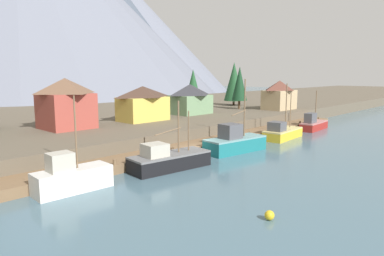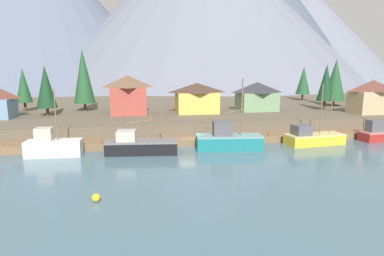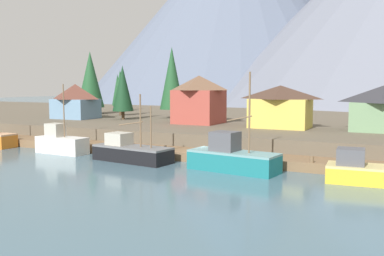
# 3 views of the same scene
# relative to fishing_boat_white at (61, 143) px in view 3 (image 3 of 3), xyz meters

# --- Properties ---
(ground_plane) EXTENTS (400.00, 400.00, 1.00)m
(ground_plane) POSITION_rel_fishing_boat_white_xyz_m (17.60, 21.46, -1.78)
(ground_plane) COLOR #476675
(dock) EXTENTS (80.00, 4.00, 1.60)m
(dock) POSITION_rel_fishing_boat_white_xyz_m (17.60, 3.45, -0.77)
(dock) COLOR brown
(dock) RESTS_ON ground_plane
(shoreline_bank) EXTENTS (400.00, 56.00, 2.50)m
(shoreline_bank) POSITION_rel_fishing_boat_white_xyz_m (17.60, 33.46, -0.03)
(shoreline_bank) COLOR brown
(shoreline_bank) RESTS_ON ground_plane
(mountain_west_peak) EXTENTS (136.22, 136.22, 79.82)m
(mountain_west_peak) POSITION_rel_fishing_boat_white_xyz_m (-32.89, 144.64, 38.63)
(mountain_west_peak) COLOR slate
(mountain_west_peak) RESTS_ON ground_plane
(fishing_boat_white) EXTENTS (6.75, 2.69, 8.36)m
(fishing_boat_white) POSITION_rel_fishing_boat_white_xyz_m (0.00, 0.00, 0.00)
(fishing_boat_white) COLOR silver
(fishing_boat_white) RESTS_ON ground_plane
(fishing_boat_black) EXTENTS (9.36, 4.23, 7.32)m
(fishing_boat_black) POSITION_rel_fishing_boat_white_xyz_m (10.73, -0.80, -0.22)
(fishing_boat_black) COLOR black
(fishing_boat_black) RESTS_ON ground_plane
(fishing_boat_teal) EXTENTS (9.14, 4.23, 9.52)m
(fishing_boat_teal) POSITION_rel_fishing_boat_white_xyz_m (22.51, -0.80, 0.01)
(fishing_boat_teal) COLOR #196B70
(fishing_boat_teal) RESTS_ON ground_plane
(fishing_boat_yellow) EXTENTS (8.57, 3.71, 8.67)m
(fishing_boat_yellow) POSITION_rel_fishing_boat_white_xyz_m (35.25, -0.58, -0.27)
(fishing_boat_yellow) COLOR gold
(fishing_boat_yellow) RESTS_ON ground_plane
(house_green) EXTENTS (7.74, 5.84, 5.70)m
(house_green) POSITION_rel_fishing_boat_white_xyz_m (34.64, 19.03, 4.14)
(house_green) COLOR #6B8E66
(house_green) RESTS_ON shoreline_bank
(house_red) EXTENTS (6.66, 6.59, 7.10)m
(house_red) POSITION_rel_fishing_boat_white_xyz_m (9.41, 18.94, 4.85)
(house_red) COLOR #9E4238
(house_red) RESTS_ON shoreline_bank
(house_blue) EXTENTS (7.14, 5.61, 5.84)m
(house_blue) POSITION_rel_fishing_boat_white_xyz_m (-13.30, 17.72, 4.22)
(house_blue) COLOR #6689A8
(house_blue) RESTS_ON shoreline_bank
(house_yellow) EXTENTS (8.08, 5.09, 5.68)m
(house_yellow) POSITION_rel_fishing_boat_white_xyz_m (22.09, 17.67, 4.12)
(house_yellow) COLOR gold
(house_yellow) RESTS_ON shoreline_bank
(conifer_near_right) EXTENTS (4.19, 4.19, 12.16)m
(conifer_near_right) POSITION_rel_fishing_boat_white_xyz_m (0.77, 26.10, 8.05)
(conifer_near_right) COLOR #4C3823
(conifer_near_right) RESTS_ON shoreline_bank
(conifer_mid_left) EXTENTS (5.16, 5.16, 12.09)m
(conifer_mid_left) POSITION_rel_fishing_boat_white_xyz_m (-18.00, 27.37, 7.93)
(conifer_mid_left) COLOR #4C3823
(conifer_mid_left) RESTS_ON shoreline_bank
(conifer_mid_right) EXTENTS (2.51, 2.51, 7.98)m
(conifer_mid_right) POSITION_rel_fishing_boat_white_xyz_m (-19.82, 38.57, 5.79)
(conifer_mid_right) COLOR #4C3823
(conifer_mid_right) RESTS_ON shoreline_bank
(conifer_back_right) EXTENTS (3.46, 3.46, 8.87)m
(conifer_back_right) POSITION_rel_fishing_boat_white_xyz_m (-4.89, 19.66, 6.35)
(conifer_back_right) COLOR #4C3823
(conifer_back_right) RESTS_ON shoreline_bank
(conifer_centre) EXTENTS (2.94, 2.94, 8.43)m
(conifer_centre) POSITION_rel_fishing_boat_white_xyz_m (-10.70, 26.98, 6.29)
(conifer_centre) COLOR #4C3823
(conifer_centre) RESTS_ON shoreline_bank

